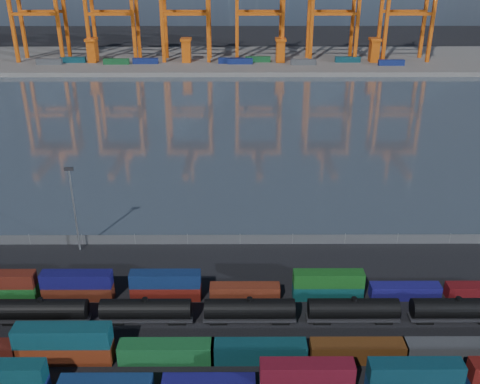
{
  "coord_description": "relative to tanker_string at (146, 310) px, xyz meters",
  "views": [
    {
      "loc": [
        -0.37,
        -60.75,
        51.16
      ],
      "look_at": [
        0.0,
        30.0,
        10.0
      ],
      "focal_mm": 40.0,
      "sensor_mm": 36.0,
      "label": 1
    }
  ],
  "objects": [
    {
      "name": "waterfront_fence",
      "position": [
        14.18,
        23.38,
        -1.15
      ],
      "size": [
        160.12,
        0.12,
        2.2
      ],
      "color": "#595B5E",
      "rests_on": "ground"
    },
    {
      "name": "ground",
      "position": [
        14.18,
        -4.62,
        -2.15
      ],
      "size": [
        700.0,
        700.0,
        0.0
      ],
      "primitive_type": "plane",
      "color": "black",
      "rests_on": "ground"
    },
    {
      "name": "tanker_string",
      "position": [
        0.0,
        0.0,
        0.0
      ],
      "size": [
        106.96,
        3.0,
        4.29
      ],
      "color": "black",
      "rests_on": "ground"
    },
    {
      "name": "container_row_south",
      "position": [
        9.4,
        -14.52,
        0.1
      ],
      "size": [
        139.51,
        2.37,
        5.06
      ],
      "color": "#474A4C",
      "rests_on": "ground"
    },
    {
      "name": "harbor_water",
      "position": [
        14.18,
        100.38,
        -2.14
      ],
      "size": [
        700.0,
        700.0,
        0.0
      ],
      "primitive_type": "plane",
      "color": "#333E49",
      "rests_on": "ground"
    },
    {
      "name": "far_quay",
      "position": [
        14.18,
        205.38,
        -1.15
      ],
      "size": [
        700.0,
        70.0,
        2.0
      ],
      "primitive_type": "cube",
      "color": "#514F4C",
      "rests_on": "ground"
    },
    {
      "name": "straddle_carriers",
      "position": [
        11.68,
        195.38,
        5.67
      ],
      "size": [
        140.0,
        7.0,
        11.1
      ],
      "color": "#CF520E",
      "rests_on": "far_quay"
    },
    {
      "name": "yard_light_mast",
      "position": [
        -15.82,
        21.38,
        7.14
      ],
      "size": [
        1.6,
        0.4,
        16.6
      ],
      "color": "slate",
      "rests_on": "ground"
    },
    {
      "name": "container_row_north",
      "position": [
        -2.12,
        6.03,
        -0.07
      ],
      "size": [
        114.76,
        2.28,
        4.86
      ],
      "color": "#101B52",
      "rests_on": "ground"
    },
    {
      "name": "container_row_mid",
      "position": [
        9.41,
        -8.22,
        -0.31
      ],
      "size": [
        142.84,
        2.64,
        5.62
      ],
      "color": "#404346",
      "rests_on": "ground"
    },
    {
      "name": "quay_containers",
      "position": [
        3.18,
        190.84,
        1.15
      ],
      "size": [
        172.58,
        10.99,
        2.6
      ],
      "color": "navy",
      "rests_on": "far_quay"
    }
  ]
}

